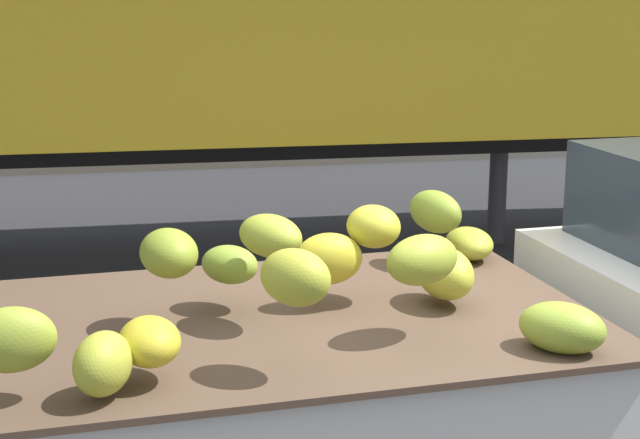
# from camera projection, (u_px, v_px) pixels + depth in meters

# --- Properties ---
(curb_strip) EXTENTS (80.00, 0.80, 0.16)m
(curb_strip) POSITION_uv_depth(u_px,v_px,m) (238.00, 158.00, 14.29)
(curb_strip) COLOR gray
(curb_strip) RESTS_ON ground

